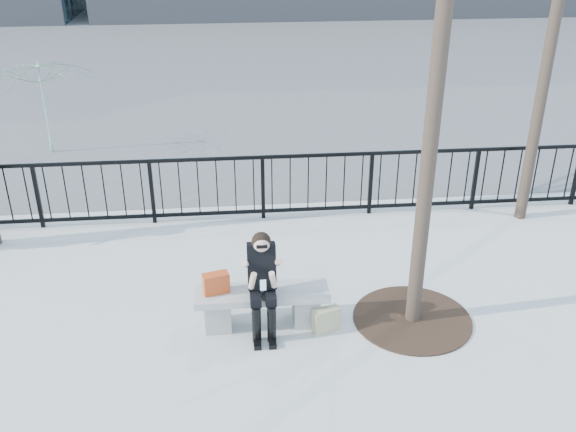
{
  "coord_description": "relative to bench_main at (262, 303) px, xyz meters",
  "views": [
    {
      "loc": [
        -0.33,
        -6.64,
        4.8
      ],
      "look_at": [
        0.4,
        0.8,
        1.1
      ],
      "focal_mm": 40.0,
      "sensor_mm": 36.0,
      "label": 1
    }
  ],
  "objects": [
    {
      "name": "ground",
      "position": [
        0.0,
        0.0,
        -0.3
      ],
      "size": [
        120.0,
        120.0,
        0.0
      ],
      "primitive_type": "plane",
      "color": "#A3A49F",
      "rests_on": "ground"
    },
    {
      "name": "street_surface",
      "position": [
        0.0,
        15.0,
        -0.3
      ],
      "size": [
        60.0,
        23.0,
        0.01
      ],
      "primitive_type": "cube",
      "color": "#474747",
      "rests_on": "ground"
    },
    {
      "name": "railing",
      "position": [
        0.0,
        3.0,
        0.25
      ],
      "size": [
        14.0,
        0.06,
        1.1
      ],
      "color": "black",
      "rests_on": "ground"
    },
    {
      "name": "tree_grate",
      "position": [
        1.9,
        -0.1,
        -0.29
      ],
      "size": [
        1.5,
        1.5,
        0.02
      ],
      "primitive_type": "cylinder",
      "color": "black",
      "rests_on": "ground"
    },
    {
      "name": "bench_main",
      "position": [
        0.0,
        0.0,
        0.0
      ],
      "size": [
        1.65,
        0.46,
        0.49
      ],
      "color": "gray",
      "rests_on": "ground"
    },
    {
      "name": "seated_woman",
      "position": [
        0.0,
        -0.16,
        0.37
      ],
      "size": [
        0.5,
        0.64,
        1.34
      ],
      "color": "black",
      "rests_on": "ground"
    },
    {
      "name": "handbag",
      "position": [
        -0.56,
        0.02,
        0.32
      ],
      "size": [
        0.34,
        0.22,
        0.26
      ],
      "primitive_type": "cube",
      "rotation": [
        0.0,
        0.0,
        0.26
      ],
      "color": "#B33D16",
      "rests_on": "bench_main"
    },
    {
      "name": "shopping_bag",
      "position": [
        0.77,
        -0.23,
        -0.14
      ],
      "size": [
        0.36,
        0.24,
        0.32
      ],
      "primitive_type": "cube",
      "rotation": [
        0.0,
        0.0,
        0.36
      ],
      "color": "#BDB486",
      "rests_on": "ground"
    },
    {
      "name": "vendor_umbrella",
      "position": [
        -4.03,
        6.49,
        0.67
      ],
      "size": [
        2.75,
        2.77,
        1.94
      ],
      "primitive_type": "imported",
      "rotation": [
        0.0,
        0.0,
        0.36
      ],
      "color": "yellow",
      "rests_on": "ground"
    }
  ]
}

